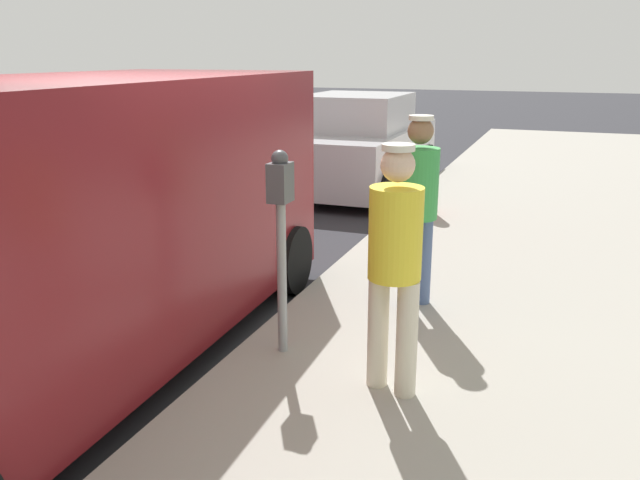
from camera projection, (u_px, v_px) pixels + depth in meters
ground_plane at (138, 340)px, 5.44m from camera, size 80.00×80.00×0.00m
sidewalk_slab at (587, 411)px, 4.21m from camera, size 5.00×32.00×0.15m
parking_meter_near at (281, 218)px, 4.62m from camera, size 0.14×0.18×1.52m
pedestrian_in_green at (418, 200)px, 5.52m from camera, size 0.34×0.34×1.67m
pedestrian_in_yellow at (395, 256)px, 4.08m from camera, size 0.35×0.34×1.64m
parked_van at (62, 220)px, 4.68m from camera, size 2.25×5.25×2.15m
parked_sedan_ahead at (359, 146)px, 11.42m from camera, size 1.97×4.42×1.65m
fire_hydrant at (428, 184)px, 8.99m from camera, size 0.24×0.24×0.86m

